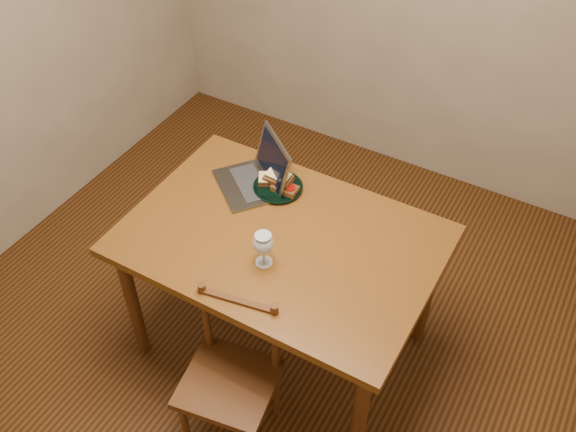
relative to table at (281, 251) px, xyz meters
The scene contains 9 objects.
floor 0.67m from the table, 164.50° to the left, with size 3.20×3.20×0.02m, color black.
table is the anchor object (origin of this frame).
chair 0.54m from the table, 84.18° to the right, with size 0.42×0.41×0.39m.
plate 0.32m from the table, 122.89° to the left, with size 0.23×0.23×0.02m, color black.
sandwich_cheese 0.36m from the table, 127.33° to the left, with size 0.12×0.07×0.04m, color #381E0C, non-canonical shape.
sandwich_tomato 0.30m from the table, 116.48° to the left, with size 0.12×0.07×0.04m, color #381E0C, non-canonical shape.
sandwich_top 0.34m from the table, 122.34° to the left, with size 0.12×0.07×0.04m, color #381E0C, non-canonical shape.
milk_glass 0.23m from the table, 85.23° to the right, with size 0.08×0.08×0.16m, color white, non-canonical shape.
laptop 0.39m from the table, 137.17° to the left, with size 0.41×0.41×0.22m.
Camera 1 is at (1.02, -1.62, 2.66)m, focal length 40.00 mm.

